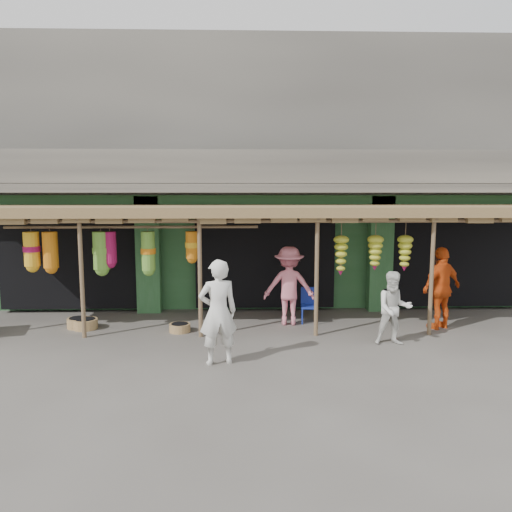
{
  "coord_description": "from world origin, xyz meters",
  "views": [
    {
      "loc": [
        -0.62,
        -10.71,
        3.15
      ],
      "look_at": [
        -0.27,
        1.0,
        1.6
      ],
      "focal_mm": 35.0,
      "sensor_mm": 36.0,
      "label": 1
    }
  ],
  "objects_px": {
    "person_front": "(218,312)",
    "person_vendor": "(441,288)",
    "person_right": "(394,308)",
    "person_shopper": "(289,286)",
    "blue_chair": "(309,303)"
  },
  "relations": [
    {
      "from": "person_right",
      "to": "person_shopper",
      "type": "distance_m",
      "value": 2.58
    },
    {
      "from": "person_right",
      "to": "person_shopper",
      "type": "bearing_deg",
      "value": 143.77
    },
    {
      "from": "person_front",
      "to": "person_shopper",
      "type": "relative_size",
      "value": 1.04
    },
    {
      "from": "person_front",
      "to": "person_shopper",
      "type": "distance_m",
      "value": 3.08
    },
    {
      "from": "person_right",
      "to": "person_vendor",
      "type": "height_order",
      "value": "person_vendor"
    },
    {
      "from": "blue_chair",
      "to": "person_front",
      "type": "relative_size",
      "value": 0.43
    },
    {
      "from": "blue_chair",
      "to": "person_vendor",
      "type": "xyz_separation_m",
      "value": [
        2.93,
        -0.64,
        0.48
      ]
    },
    {
      "from": "person_vendor",
      "to": "person_shopper",
      "type": "xyz_separation_m",
      "value": [
        -3.43,
        0.46,
        -0.02
      ]
    },
    {
      "from": "person_right",
      "to": "person_front",
      "type": "bearing_deg",
      "value": -160.58
    },
    {
      "from": "blue_chair",
      "to": "person_front",
      "type": "distance_m",
      "value": 3.54
    },
    {
      "from": "person_right",
      "to": "person_vendor",
      "type": "bearing_deg",
      "value": 42.11
    },
    {
      "from": "person_front",
      "to": "person_vendor",
      "type": "xyz_separation_m",
      "value": [
        4.97,
        2.21,
        -0.02
      ]
    },
    {
      "from": "person_front",
      "to": "person_shopper",
      "type": "bearing_deg",
      "value": -133.84
    },
    {
      "from": "person_front",
      "to": "blue_chair",
      "type": "bearing_deg",
      "value": -139.49
    },
    {
      "from": "person_front",
      "to": "person_right",
      "type": "height_order",
      "value": "person_front"
    }
  ]
}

